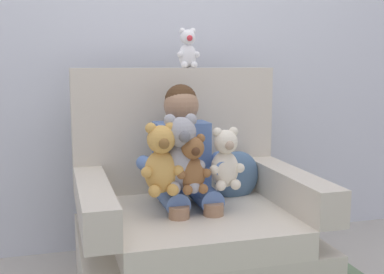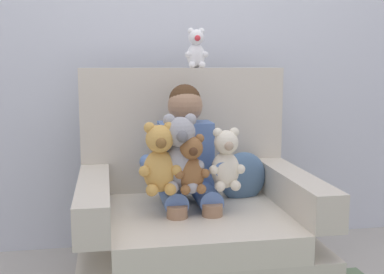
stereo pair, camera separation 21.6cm
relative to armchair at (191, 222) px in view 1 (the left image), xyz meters
The scene contains 9 objects.
back_wall 1.18m from the armchair, 90.00° to the left, with size 6.00×0.10×2.60m, color silver.
armchair is the anchor object (origin of this frame).
seated_child 0.30m from the armchair, 158.31° to the left, with size 0.45×0.39×0.82m.
plush_brown 0.36m from the armchair, 102.95° to the right, with size 0.16×0.13×0.26m.
plush_grey 0.39m from the armchair, 122.40° to the right, with size 0.21×0.17×0.35m.
plush_cream 0.38m from the armchair, 46.62° to the right, with size 0.17×0.14×0.28m.
plush_honey 0.42m from the armchair, 139.63° to the right, with size 0.19×0.15×0.32m.
plush_white_on_backrest 0.90m from the armchair, 76.98° to the left, with size 0.12×0.10×0.21m.
throw_pillow 0.35m from the armchair, 21.06° to the left, with size 0.26×0.12×0.26m, color slate.
Camera 1 is at (-0.61, -2.11, 1.09)m, focal length 44.99 mm.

